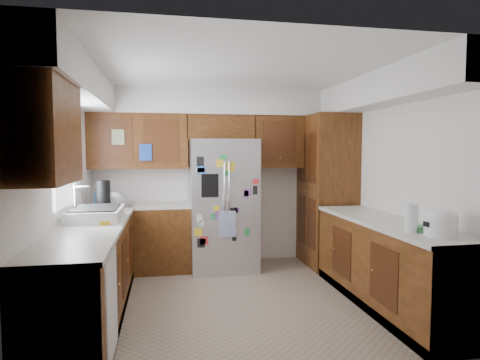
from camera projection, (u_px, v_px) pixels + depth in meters
name	position (u px, v px, depth m)	size (l,w,h in m)	color
floor	(239.00, 299.00, 4.43)	(3.60, 3.60, 0.00)	tan
room_shell	(224.00, 135.00, 4.64)	(3.64, 3.24, 2.52)	white
left_counter_run	(110.00, 267.00, 4.18)	(1.36, 3.20, 0.92)	#3C210B
right_counter_run	(387.00, 267.00, 4.21)	(0.63, 2.25, 0.92)	#3C210B
pantry	(327.00, 191.00, 5.76)	(0.60, 0.90, 2.15)	#3C210B
fridge	(223.00, 205.00, 5.55)	(0.90, 0.79, 1.80)	#B0B0B6
bridge_cabinet	(220.00, 128.00, 5.70)	(0.96, 0.34, 0.35)	#3C210B
fridge_top_items	(210.00, 105.00, 5.63)	(0.78, 0.33, 0.31)	blue
sink_assembly	(96.00, 214.00, 4.18)	(0.52, 0.70, 0.37)	white
left_counter_clutter	(108.00, 199.00, 4.92)	(0.36, 0.88, 0.38)	black
rice_cooker	(441.00, 222.00, 3.37)	(0.28, 0.27, 0.24)	white
paper_towel	(411.00, 218.00, 3.54)	(0.11, 0.11, 0.25)	white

